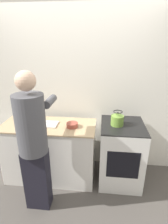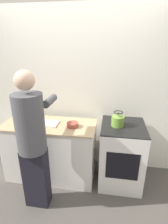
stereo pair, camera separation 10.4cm
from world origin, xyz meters
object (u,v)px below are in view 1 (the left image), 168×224
(oven, at_px, (120,153))
(kettle, at_px, (117,119))
(cutting_board, at_px, (46,124))
(person, at_px, (33,141))
(knife, at_px, (44,122))
(canister_jar, at_px, (23,115))
(bowl_prep, at_px, (72,125))

(oven, relative_size, kettle, 4.54)
(cutting_board, xyz_separation_m, kettle, (1.00, 0.03, 0.11))
(person, relative_size, kettle, 8.51)
(knife, relative_size, kettle, 1.22)
(cutting_board, relative_size, kettle, 1.63)
(kettle, bearing_deg, person, -149.84)
(cutting_board, distance_m, knife, 0.04)
(knife, bearing_deg, canister_jar, 160.03)
(bowl_prep, bearing_deg, oven, 6.94)
(kettle, xyz_separation_m, canister_jar, (-1.39, 0.10, -0.04))
(canister_jar, bearing_deg, bowl_prep, -12.23)
(knife, height_order, kettle, kettle)
(kettle, bearing_deg, cutting_board, -178.09)
(cutting_board, xyz_separation_m, knife, (-0.03, 0.03, 0.01))
(kettle, height_order, bowl_prep, kettle)
(oven, height_order, kettle, kettle)
(person, xyz_separation_m, canister_jar, (-0.42, 0.67, 0.03))
(canister_jar, bearing_deg, person, -58.02)
(oven, height_order, bowl_prep, bowl_prep)
(person, distance_m, kettle, 1.13)
(cutting_board, xyz_separation_m, bowl_prep, (0.39, -0.03, 0.02))
(knife, bearing_deg, person, -87.92)
(person, height_order, canister_jar, person)
(cutting_board, bearing_deg, canister_jar, 160.88)
(cutting_board, bearing_deg, knife, 134.78)
(person, xyz_separation_m, knife, (-0.06, 0.56, -0.03))
(oven, bearing_deg, cutting_board, -177.27)
(person, bearing_deg, knife, 95.82)
(knife, bearing_deg, bowl_prep, -12.42)
(bowl_prep, bearing_deg, kettle, 6.20)
(cutting_board, relative_size, canister_jar, 2.05)
(bowl_prep, bearing_deg, person, -125.82)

